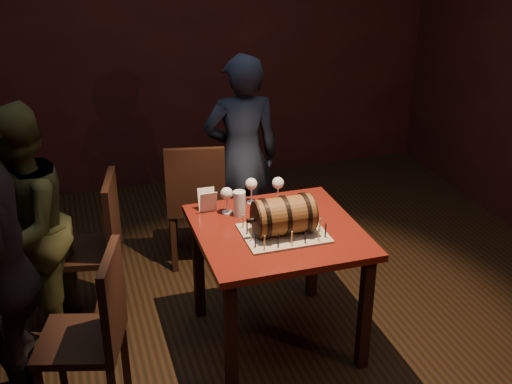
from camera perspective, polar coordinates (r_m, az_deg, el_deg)
The scene contains 15 objects.
room_shell at distance 3.29m, azimuth -1.29°, elevation 6.58°, with size 5.04×5.04×2.80m.
pub_table at distance 3.63m, azimuth 1.91°, elevation -4.78°, with size 0.90×0.90×0.75m.
cake_board at distance 3.51m, azimuth 2.46°, elevation -3.68°, with size 0.45×0.35×0.01m, color #A39783.
barrel_cake at distance 3.46m, azimuth 2.49°, elevation -2.11°, with size 0.38×0.22×0.22m.
birthday_candles at distance 3.49m, azimuth 2.48°, elevation -3.01°, with size 0.40×0.30×0.09m.
wine_glass_left at distance 3.70m, azimuth -2.62°, elevation -0.23°, with size 0.07×0.07×0.16m.
wine_glass_mid at distance 3.82m, azimuth -0.42°, elevation 0.62°, with size 0.07×0.07×0.16m.
wine_glass_right at distance 3.83m, azimuth 1.97°, elevation 0.71°, with size 0.07×0.07×0.16m.
pint_of_ale at distance 3.69m, azimuth -1.49°, elevation -1.07°, with size 0.07×0.07×0.15m.
menu_card at distance 3.75m, azimuth -4.33°, elevation -0.80°, with size 0.10×0.05×0.13m, color white, non-canonical shape.
chair_back at distance 4.48m, azimuth -5.36°, elevation -0.55°, with size 0.47×0.47×0.93m.
chair_left_rear at distance 4.03m, azimuth -13.88°, elevation -4.22°, with size 0.47×0.47×0.93m.
chair_left_front at distance 3.27m, azimuth -14.09°, elevation -11.68°, with size 0.49×0.49×0.93m.
person_back at distance 4.56m, azimuth -1.26°, elevation 3.08°, with size 0.54×0.36×1.49m, color #182031.
person_left_rear at distance 3.85m, azimuth -20.02°, elevation -3.11°, with size 0.70×0.55×1.45m, color #393B1D.
Camera 1 is at (-0.86, -3.01, 2.42)m, focal length 45.00 mm.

